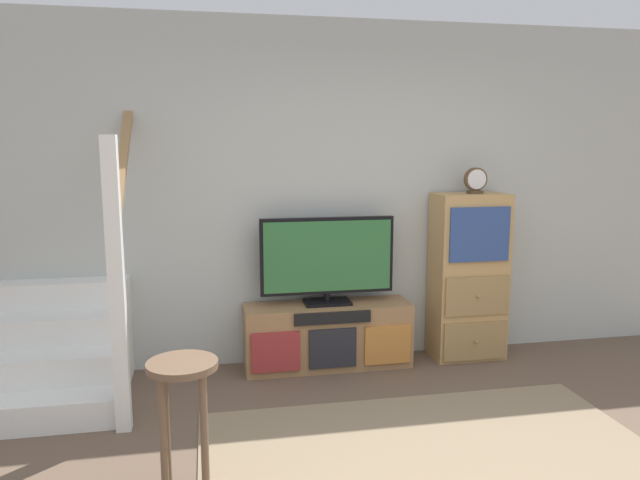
# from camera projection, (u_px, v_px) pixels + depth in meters

# --- Properties ---
(back_wall) EXTENTS (6.40, 0.12, 2.70)m
(back_wall) POSITION_uv_depth(u_px,v_px,m) (358.00, 193.00, 4.80)
(back_wall) COLOR #B2B7B2
(back_wall) RESTS_ON ground_plane
(area_rug) EXTENTS (2.60, 1.80, 0.01)m
(area_rug) POSITION_uv_depth(u_px,v_px,m) (441.00, 468.00, 3.22)
(area_rug) COLOR #847056
(area_rug) RESTS_ON ground_plane
(media_console) EXTENTS (1.30, 0.38, 0.51)m
(media_console) POSITION_uv_depth(u_px,v_px,m) (328.00, 336.00, 4.66)
(media_console) COLOR #997047
(media_console) RESTS_ON ground_plane
(television) EXTENTS (1.05, 0.22, 0.68)m
(television) POSITION_uv_depth(u_px,v_px,m) (327.00, 258.00, 4.59)
(television) COLOR black
(television) RESTS_ON media_console
(side_cabinet) EXTENTS (0.58, 0.38, 1.36)m
(side_cabinet) POSITION_uv_depth(u_px,v_px,m) (468.00, 277.00, 4.83)
(side_cabinet) COLOR tan
(side_cabinet) RESTS_ON ground_plane
(desk_clock) EXTENTS (0.18, 0.08, 0.21)m
(desk_clock) POSITION_uv_depth(u_px,v_px,m) (476.00, 181.00, 4.69)
(desk_clock) COLOR #4C3823
(desk_clock) RESTS_ON side_cabinet
(staircase) EXTENTS (1.00, 1.36, 2.20)m
(staircase) POSITION_uv_depth(u_px,v_px,m) (67.00, 336.00, 4.29)
(staircase) COLOR white
(staircase) RESTS_ON ground_plane
(bar_stool_near) EXTENTS (0.34, 0.34, 0.73)m
(bar_stool_near) POSITION_uv_depth(u_px,v_px,m) (183.00, 399.00, 2.84)
(bar_stool_near) COLOR brown
(bar_stool_near) RESTS_ON ground_plane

